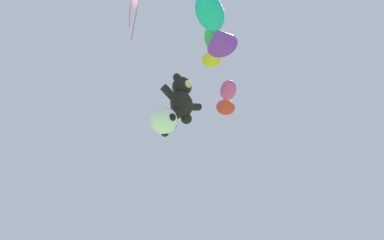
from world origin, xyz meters
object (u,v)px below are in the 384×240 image
Objects in this scene: teddy_bear_kite at (182,98)px; fish_kite_teal at (215,26)px; soccer_ball_kite at (164,121)px; fish_kite_magenta at (227,97)px; fish_kite_emerald at (212,46)px; diamond_kite at (134,3)px.

teddy_bear_kite is 0.86× the size of fish_kite_teal.
soccer_ball_kite is 3.55m from fish_kite_magenta.
fish_kite_teal reaches higher than soccer_ball_kite.
fish_kite_emerald is (-0.32, -1.91, 1.26)m from teddy_bear_kite.
soccer_ball_kite is at bearing 75.59° from fish_kite_teal.
fish_kite_emerald is (-2.38, -1.32, 0.45)m from fish_kite_magenta.
teddy_bear_kite is at bearing 63.53° from fish_kite_teal.
fish_kite_magenta reaches higher than soccer_ball_kite.
fish_kite_magenta is at bearing -12.71° from diamond_kite.
teddy_bear_kite is 1.46m from soccer_ball_kite.
teddy_bear_kite is 3.56m from fish_kite_teal.
fish_kite_teal is at bearing -77.11° from diamond_kite.
teddy_bear_kite is 0.78× the size of diamond_kite.
soccer_ball_kite is (-0.72, 0.16, -1.26)m from teddy_bear_kite.
fish_kite_teal is (-1.57, -3.16, 0.47)m from teddy_bear_kite.
diamond_kite reaches higher than fish_kite_teal.
teddy_bear_kite is 1.88× the size of soccer_ball_kite.
fish_kite_emerald is 1.94m from fish_kite_teal.
fish_kite_emerald reaches higher than soccer_ball_kite.
fish_kite_teal is 0.91× the size of diamond_kite.
fish_kite_emerald is 0.67× the size of diamond_kite.
fish_kite_magenta is 2.76m from fish_kite_emerald.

